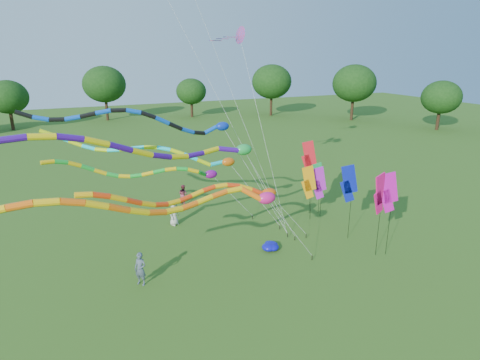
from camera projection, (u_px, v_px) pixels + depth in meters
name	position (u px, v px, depth m)	size (l,w,h in m)	color
ground	(284.00, 275.00, 22.01)	(160.00, 160.00, 0.00)	#2D5C18
tree_ring	(278.00, 147.00, 27.10)	(118.13, 121.35, 9.65)	#382314
tube_kite_red	(210.00, 194.00, 21.62)	(13.41, 2.51, 6.39)	black
tube_kite_orange	(186.00, 202.00, 17.96)	(15.16, 2.68, 7.28)	black
tube_kite_purple	(147.00, 149.00, 18.37)	(17.85, 3.59, 9.41)	black
tube_kite_blue	(155.00, 122.00, 20.73)	(14.41, 1.28, 9.66)	black
tube_kite_cyan	(159.00, 153.00, 25.52)	(13.96, 5.72, 7.57)	black
tube_kite_green	(156.00, 172.00, 25.43)	(13.05, 1.31, 6.40)	black
delta_kite_high_c	(239.00, 35.00, 27.66)	(3.01, 6.86, 13.96)	black
banner_pole_red	(309.00, 158.00, 29.11)	(1.11, 0.50, 5.63)	black
banner_pole_orange	(309.00, 183.00, 28.49)	(1.15, 0.35, 4.07)	black
banner_pole_blue_a	(349.00, 184.00, 25.20)	(1.10, 0.53, 5.03)	black
banner_pole_violet	(319.00, 183.00, 28.99)	(1.15, 0.33, 3.88)	black
banner_pole_magenta_a	(380.00, 194.00, 22.81)	(1.14, 0.37, 5.22)	black
banner_pole_magenta_b	(389.00, 193.00, 23.01)	(1.13, 0.42, 5.22)	black
banner_pole_green	(317.00, 179.00, 29.55)	(1.16, 0.20, 4.01)	black
blue_nylon_heap	(270.00, 245.00, 24.93)	(1.38, 1.12, 0.45)	#0D0EB1
person_a	(174.00, 214.00, 28.13)	(0.83, 0.54, 1.69)	#B9B6A7
person_b	(140.00, 269.00, 20.82)	(0.66, 0.43, 1.82)	#44505F
person_c	(183.00, 194.00, 32.10)	(0.78, 0.61, 1.60)	#95364A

